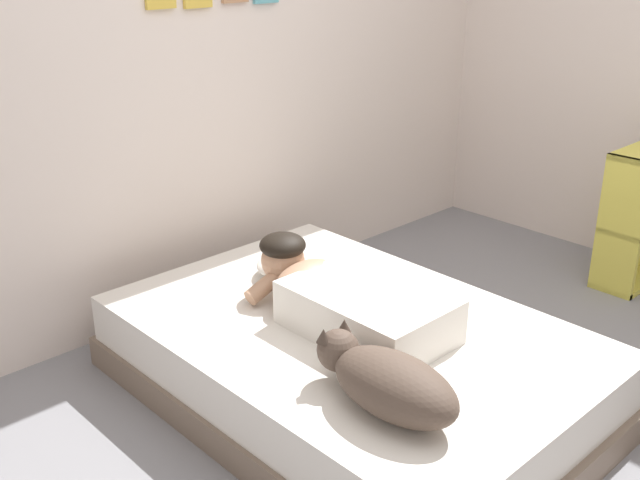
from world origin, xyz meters
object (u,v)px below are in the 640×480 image
pillow (305,257)px  bookshelf (637,217)px  person_lying (342,297)px  coffee_cup (320,271)px  cell_phone (390,314)px  dog (387,381)px  bed (352,361)px

pillow → bookshelf: (1.66, -0.82, -0.01)m
person_lying → bookshelf: (1.90, -0.33, -0.06)m
bookshelf → person_lying: bearing=170.0°
coffee_cup → cell_phone: 0.46m
pillow → coffee_cup: 0.14m
coffee_cup → cell_phone: (-0.04, -0.46, -0.03)m
pillow → cell_phone: 0.60m
dog → cell_phone: dog is taller
cell_phone → person_lying: bearing=147.8°
coffee_cup → cell_phone: coffee_cup is taller
bed → dog: dog is taller
bed → cell_phone: 0.25m
coffee_cup → cell_phone: bearing=-95.0°
dog → pillow: bearing=60.9°
pillow → coffee_cup: pillow is taller
person_lying → cell_phone: bearing=-32.2°
pillow → dog: dog is taller
dog → cell_phone: size_ratio=4.11×
bookshelf → pillow: bearing=153.8°
dog → coffee_cup: size_ratio=4.60×
bed → person_lying: bearing=94.8°
dog → cell_phone: 0.66m
bed → pillow: 0.63m
pillow → dog: bearing=-119.1°
bed → dog: (-0.33, -0.48, 0.27)m
person_lying → bookshelf: bookshelf is taller
dog → bookshelf: size_ratio=0.77×
cell_phone → bookshelf: bookshelf is taller
person_lying → coffee_cup: person_lying is taller
pillow → person_lying: (-0.24, -0.48, 0.05)m
person_lying → coffee_cup: size_ratio=7.36×
pillow → coffee_cup: size_ratio=4.16×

